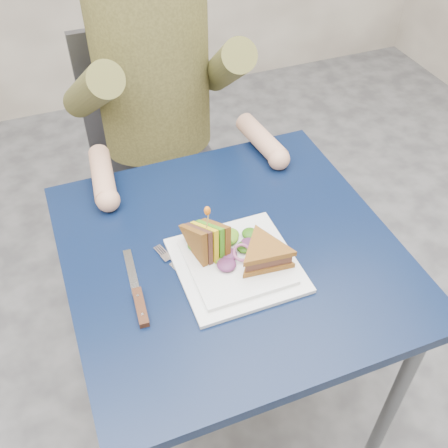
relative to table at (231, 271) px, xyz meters
name	(u,v)px	position (x,y,z in m)	size (l,w,h in m)	color
ground	(229,402)	(0.00, 0.00, -0.65)	(4.00, 4.00, 0.00)	#505053
table	(231,271)	(0.00, 0.00, 0.00)	(0.75, 0.75, 0.73)	black
chair	(154,145)	(0.00, 0.73, -0.11)	(0.42, 0.40, 0.93)	#47474C
diner	(152,58)	(0.00, 0.61, 0.26)	(0.54, 0.59, 0.74)	brown
plate	(236,264)	(-0.01, -0.05, 0.09)	(0.26, 0.26, 0.02)	white
sandwich_flat	(265,254)	(0.04, -0.08, 0.12)	(0.15, 0.15, 0.05)	brown
sandwich_upright	(208,242)	(-0.06, -0.01, 0.13)	(0.09, 0.15, 0.15)	brown
fork	(179,271)	(-0.13, -0.02, 0.08)	(0.07, 0.18, 0.01)	silver
knife	(139,300)	(-0.24, -0.07, 0.09)	(0.03, 0.22, 0.02)	silver
toothpick	(208,221)	(-0.06, -0.01, 0.20)	(0.00, 0.00, 0.06)	tan
toothpick_frill	(207,211)	(-0.06, -0.01, 0.23)	(0.01, 0.01, 0.02)	orange
lettuce_spill	(237,254)	(-0.01, -0.04, 0.11)	(0.15, 0.13, 0.02)	#337A14
onion_ring	(242,252)	(0.00, -0.05, 0.11)	(0.04, 0.04, 0.01)	#9E4C7A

